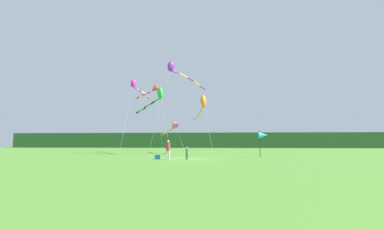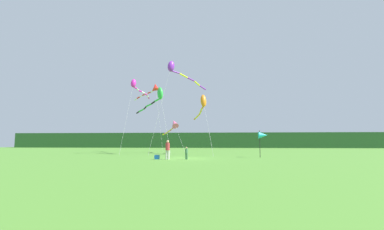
{
  "view_description": "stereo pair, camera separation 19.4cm",
  "coord_description": "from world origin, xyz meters",
  "px_view_note": "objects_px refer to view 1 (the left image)",
  "views": [
    {
      "loc": [
        2.33,
        -24.73,
        1.59
      ],
      "look_at": [
        0.0,
        6.0,
        4.88
      ],
      "focal_mm": 23.67,
      "sensor_mm": 36.0,
      "label": 1
    },
    {
      "loc": [
        2.52,
        -24.72,
        1.59
      ],
      "look_at": [
        0.0,
        6.0,
        4.88
      ],
      "focal_mm": 23.67,
      "sensor_mm": 36.0,
      "label": 2
    }
  ],
  "objects_px": {
    "kite_red": "(153,88)",
    "kite_green": "(157,96)",
    "kite_magenta": "(136,86)",
    "kite_orange": "(203,103)",
    "kite_purple": "(175,69)",
    "cooler_box": "(157,157)",
    "person_adult": "(168,149)",
    "banner_flag_pole": "(263,135)",
    "person_child": "(187,152)",
    "kite_rainbow": "(173,124)"
  },
  "relations": [
    {
      "from": "banner_flag_pole",
      "to": "kite_rainbow",
      "type": "bearing_deg",
      "value": 140.51
    },
    {
      "from": "kite_magenta",
      "to": "kite_green",
      "type": "distance_m",
      "value": 4.3
    },
    {
      "from": "kite_purple",
      "to": "kite_orange",
      "type": "xyz_separation_m",
      "value": [
        3.79,
        -0.48,
        -4.84
      ]
    },
    {
      "from": "banner_flag_pole",
      "to": "kite_red",
      "type": "height_order",
      "value": "kite_red"
    },
    {
      "from": "cooler_box",
      "to": "kite_purple",
      "type": "height_order",
      "value": "kite_purple"
    },
    {
      "from": "banner_flag_pole",
      "to": "kite_magenta",
      "type": "distance_m",
      "value": 18.8
    },
    {
      "from": "kite_rainbow",
      "to": "person_child",
      "type": "bearing_deg",
      "value": -75.83
    },
    {
      "from": "banner_flag_pole",
      "to": "kite_purple",
      "type": "xyz_separation_m",
      "value": [
        -10.29,
        6.19,
        9.17
      ]
    },
    {
      "from": "kite_rainbow",
      "to": "person_adult",
      "type": "bearing_deg",
      "value": -83.54
    },
    {
      "from": "cooler_box",
      "to": "kite_red",
      "type": "bearing_deg",
      "value": 105.16
    },
    {
      "from": "person_child",
      "to": "kite_rainbow",
      "type": "height_order",
      "value": "kite_rainbow"
    },
    {
      "from": "person_child",
      "to": "kite_purple",
      "type": "height_order",
      "value": "kite_purple"
    },
    {
      "from": "kite_red",
      "to": "kite_green",
      "type": "bearing_deg",
      "value": -71.83
    },
    {
      "from": "person_adult",
      "to": "kite_magenta",
      "type": "height_order",
      "value": "kite_magenta"
    },
    {
      "from": "person_adult",
      "to": "kite_magenta",
      "type": "xyz_separation_m",
      "value": [
        -6.53,
        10.87,
        8.42
      ]
    },
    {
      "from": "person_adult",
      "to": "kite_red",
      "type": "distance_m",
      "value": 18.54
    },
    {
      "from": "person_adult",
      "to": "kite_magenta",
      "type": "bearing_deg",
      "value": 121.0
    },
    {
      "from": "kite_purple",
      "to": "kite_red",
      "type": "bearing_deg",
      "value": 128.04
    },
    {
      "from": "banner_flag_pole",
      "to": "kite_orange",
      "type": "distance_m",
      "value": 9.67
    },
    {
      "from": "kite_orange",
      "to": "person_child",
      "type": "bearing_deg",
      "value": -97.02
    },
    {
      "from": "cooler_box",
      "to": "kite_green",
      "type": "bearing_deg",
      "value": 103.0
    },
    {
      "from": "kite_purple",
      "to": "kite_red",
      "type": "relative_size",
      "value": 1.16
    },
    {
      "from": "kite_purple",
      "to": "cooler_box",
      "type": "bearing_deg",
      "value": -90.46
    },
    {
      "from": "cooler_box",
      "to": "banner_flag_pole",
      "type": "xyz_separation_m",
      "value": [
        10.37,
        3.66,
        2.07
      ]
    },
    {
      "from": "cooler_box",
      "to": "kite_red",
      "type": "distance_m",
      "value": 18.56
    },
    {
      "from": "kite_purple",
      "to": "kite_orange",
      "type": "distance_m",
      "value": 6.17
    },
    {
      "from": "person_child",
      "to": "kite_rainbow",
      "type": "bearing_deg",
      "value": 104.17
    },
    {
      "from": "kite_green",
      "to": "kite_red",
      "type": "xyz_separation_m",
      "value": [
        -2.05,
        6.26,
        2.44
      ]
    },
    {
      "from": "kite_orange",
      "to": "person_adult",
      "type": "bearing_deg",
      "value": -106.74
    },
    {
      "from": "kite_orange",
      "to": "kite_red",
      "type": "bearing_deg",
      "value": 143.78
    },
    {
      "from": "kite_magenta",
      "to": "kite_green",
      "type": "bearing_deg",
      "value": -27.06
    },
    {
      "from": "person_child",
      "to": "kite_magenta",
      "type": "height_order",
      "value": "kite_magenta"
    },
    {
      "from": "kite_purple",
      "to": "kite_magenta",
      "type": "relative_size",
      "value": 1.22
    },
    {
      "from": "kite_magenta",
      "to": "kite_purple",
      "type": "bearing_deg",
      "value": -8.87
    },
    {
      "from": "kite_green",
      "to": "cooler_box",
      "type": "bearing_deg",
      "value": -77.0
    },
    {
      "from": "kite_orange",
      "to": "kite_rainbow",
      "type": "xyz_separation_m",
      "value": [
        -4.3,
        3.2,
        -2.5
      ]
    },
    {
      "from": "cooler_box",
      "to": "kite_red",
      "type": "xyz_separation_m",
      "value": [
        -4.12,
        15.22,
        9.79
      ]
    },
    {
      "from": "person_adult",
      "to": "cooler_box",
      "type": "relative_size",
      "value": 4.1
    },
    {
      "from": "kite_green",
      "to": "kite_red",
      "type": "distance_m",
      "value": 7.03
    },
    {
      "from": "person_adult",
      "to": "kite_red",
      "type": "bearing_deg",
      "value": 108.46
    },
    {
      "from": "kite_magenta",
      "to": "kite_green",
      "type": "relative_size",
      "value": 1.18
    },
    {
      "from": "kite_rainbow",
      "to": "kite_purple",
      "type": "bearing_deg",
      "value": -79.33
    },
    {
      "from": "person_child",
      "to": "kite_orange",
      "type": "distance_m",
      "value": 11.1
    },
    {
      "from": "person_adult",
      "to": "kite_rainbow",
      "type": "bearing_deg",
      "value": 96.46
    },
    {
      "from": "kite_orange",
      "to": "kite_rainbow",
      "type": "bearing_deg",
      "value": 143.37
    },
    {
      "from": "cooler_box",
      "to": "kite_purple",
      "type": "distance_m",
      "value": 14.95
    },
    {
      "from": "person_adult",
      "to": "kite_orange",
      "type": "bearing_deg",
      "value": 73.26
    },
    {
      "from": "kite_orange",
      "to": "kite_red",
      "type": "height_order",
      "value": "kite_red"
    },
    {
      "from": "person_adult",
      "to": "banner_flag_pole",
      "type": "bearing_deg",
      "value": 22.14
    },
    {
      "from": "kite_magenta",
      "to": "kite_green",
      "type": "height_order",
      "value": "kite_magenta"
    }
  ]
}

